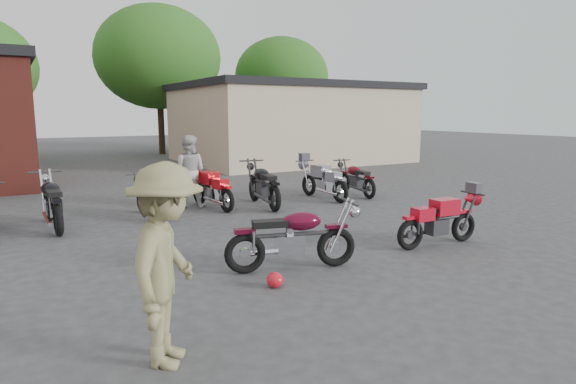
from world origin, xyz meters
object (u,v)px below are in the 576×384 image
helmet (275,280)px  row_bike_2 (52,199)px  person_light (189,171)px  row_bike_7 (356,177)px  person_tan (167,265)px  row_bike_6 (323,179)px  sportbike (440,218)px  vintage_motorcycle (294,233)px  row_bike_5 (263,182)px  row_bike_4 (211,187)px  row_bike_3 (150,195)px

helmet → row_bike_2: (-2.35, 5.39, 0.51)m
person_light → row_bike_7: size_ratio=0.99×
person_light → person_tan: size_ratio=0.94×
helmet → row_bike_6: (4.47, 5.38, 0.46)m
sportbike → row_bike_6: (0.85, 5.00, 0.06)m
vintage_motorcycle → sportbike: (2.99, -0.14, -0.06)m
person_light → row_bike_7: 4.87m
helmet → person_light: 6.29m
row_bike_5 → sportbike: bearing=-160.1°
person_light → row_bike_7: (4.80, -0.73, -0.38)m
person_light → row_bike_2: person_light is taller
person_light → person_tan: 7.92m
row_bike_4 → person_light: bearing=35.8°
vintage_motorcycle → row_bike_7: 7.05m
person_tan → row_bike_4: person_tan is taller
helmet → row_bike_7: bearing=43.9°
row_bike_5 → person_light: bearing=70.4°
row_bike_2 → vintage_motorcycle: bearing=-150.8°
sportbike → row_bike_4: bearing=116.5°
row_bike_5 → row_bike_7: bearing=-79.7°
vintage_motorcycle → row_bike_3: (-0.93, 4.92, -0.05)m
vintage_motorcycle → sportbike: vintage_motorcycle is taller
helmet → row_bike_4: (1.30, 5.74, 0.44)m
vintage_motorcycle → row_bike_5: row_bike_5 is taller
vintage_motorcycle → person_light: bearing=103.3°
vintage_motorcycle → helmet: (-0.62, -0.52, -0.47)m
person_light → row_bike_4: 0.72m
person_tan → row_bike_4: 7.68m
sportbike → row_bike_3: row_bike_3 is taller
sportbike → helmet: 3.66m
row_bike_6 → row_bike_7: row_bike_6 is taller
row_bike_6 → row_bike_7: size_ratio=1.05×
person_light → row_bike_5: 1.92m
vintage_motorcycle → sportbike: bearing=13.1°
sportbike → row_bike_5: (-1.06, 4.93, 0.11)m
person_tan → helmet: bearing=-23.2°
row_bike_3 → row_bike_5: bearing=-97.8°
person_tan → row_bike_5: bearing=-1.4°
row_bike_6 → helmet: bearing=136.8°
row_bike_2 → row_bike_4: bearing=-86.9°
row_bike_3 → row_bike_4: row_bike_4 is taller
row_bike_4 → row_bike_6: size_ratio=0.97×
sportbike → person_light: person_light is taller
person_light → row_bike_6: size_ratio=0.94×
helmet → person_light: (0.87, 6.18, 0.81)m
person_tan → row_bike_2: bearing=36.8°
sportbike → person_light: 6.43m
sportbike → row_bike_7: size_ratio=0.95×
sportbike → row_bike_3: size_ratio=0.98×
row_bike_7 → row_bike_2: bearing=96.7°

